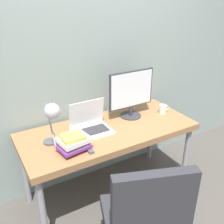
% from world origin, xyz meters
% --- Properties ---
extents(ground_plane, '(12.00, 12.00, 0.00)m').
position_xyz_m(ground_plane, '(0.00, 0.00, 0.00)').
color(ground_plane, '#514C47').
extents(wall_back, '(8.00, 0.05, 2.60)m').
position_xyz_m(wall_back, '(0.00, 0.77, 1.30)').
color(wall_back, gray).
rests_on(wall_back, ground_plane).
extents(desk, '(1.61, 0.70, 0.75)m').
position_xyz_m(desk, '(0.00, 0.35, 0.69)').
color(desk, '#996B42').
rests_on(desk, ground_plane).
extents(laptop, '(0.34, 0.26, 0.27)m').
position_xyz_m(laptop, '(-0.16, 0.40, 0.81)').
color(laptop, silver).
rests_on(laptop, desk).
extents(monitor, '(0.48, 0.21, 0.47)m').
position_xyz_m(monitor, '(0.32, 0.47, 1.01)').
color(monitor, '#333338').
rests_on(monitor, desk).
extents(desk_lamp, '(0.12, 0.27, 0.41)m').
position_xyz_m(desk_lamp, '(-0.54, 0.25, 1.07)').
color(desk_lamp, '#4C4C51').
rests_on(desk_lamp, desk).
extents(office_chair, '(0.64, 0.63, 1.03)m').
position_xyz_m(office_chair, '(-0.22, -0.53, 0.58)').
color(office_chair, black).
rests_on(office_chair, ground_plane).
extents(book_stack, '(0.27, 0.23, 0.13)m').
position_xyz_m(book_stack, '(-0.41, 0.19, 0.82)').
color(book_stack, '#334C8C').
rests_on(book_stack, desk).
extents(tv_remote, '(0.05, 0.16, 0.02)m').
position_xyz_m(tv_remote, '(-0.31, 0.14, 0.76)').
color(tv_remote, '#4C4C51').
rests_on(tv_remote, desk).
extents(mug, '(0.11, 0.07, 0.09)m').
position_xyz_m(mug, '(0.65, 0.36, 0.80)').
color(mug, silver).
rests_on(mug, desk).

